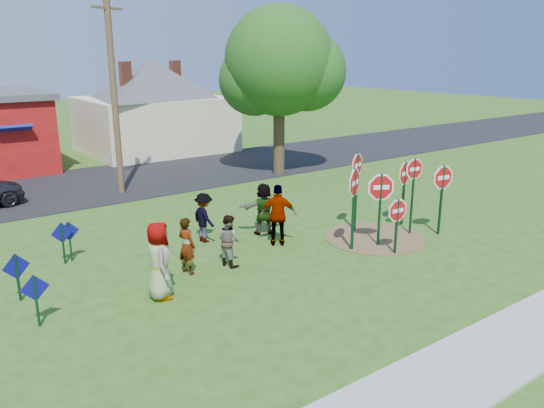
{
  "coord_description": "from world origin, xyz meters",
  "views": [
    {
      "loc": [
        -7.65,
        -12.09,
        5.75
      ],
      "look_at": [
        1.3,
        0.21,
        1.4
      ],
      "focal_mm": 35.0,
      "sensor_mm": 36.0,
      "label": 1
    }
  ],
  "objects": [
    {
      "name": "stop_sign_e",
      "position": [
        3.97,
        -2.32,
        1.22
      ],
      "size": [
        0.94,
        0.11,
        1.81
      ],
      "rotation": [
        0.0,
        0.0,
        -0.1
      ],
      "color": "#0E351B",
      "rests_on": "ground"
    },
    {
      "name": "stop_sign_g",
      "position": [
        3.16,
        -1.34,
        1.85
      ],
      "size": [
        1.05,
        0.51,
        2.68
      ],
      "rotation": [
        0.0,
        0.0,
        0.44
      ],
      "color": "#0E351B",
      "rests_on": "ground"
    },
    {
      "name": "stop_sign_f",
      "position": [
        6.5,
        -1.96,
        1.74
      ],
      "size": [
        1.05,
        0.2,
        2.45
      ],
      "rotation": [
        0.0,
        0.0,
        -0.17
      ],
      "color": "#0E351B",
      "rests_on": "ground"
    },
    {
      "name": "person_c",
      "position": [
        -0.46,
        -0.16,
        0.74
      ],
      "size": [
        0.7,
        0.82,
        1.47
      ],
      "primitive_type": "imported",
      "rotation": [
        0.0,
        0.0,
        1.79
      ],
      "color": "brown",
      "rests_on": "ground"
    },
    {
      "name": "person_e",
      "position": [
        1.63,
        0.32,
        0.96
      ],
      "size": [
        1.19,
        1.04,
        1.93
      ],
      "primitive_type": "imported",
      "rotation": [
        0.0,
        0.0,
        2.51
      ],
      "color": "#512B57",
      "rests_on": "ground"
    },
    {
      "name": "sidewalk",
      "position": [
        0.0,
        -7.2,
        0.04
      ],
      "size": [
        22.0,
        1.8,
        0.08
      ],
      "primitive_type": "cube",
      "color": "#9E9E99",
      "rests_on": "ground"
    },
    {
      "name": "blue_diamond_c",
      "position": [
        -4.17,
        2.65,
        0.76
      ],
      "size": [
        0.61,
        0.06,
        1.23
      ],
      "rotation": [
        0.0,
        0.0,
        0.07
      ],
      "color": "#0E351B",
      "rests_on": "ground"
    },
    {
      "name": "ground",
      "position": [
        0.0,
        0.0,
        0.0
      ],
      "size": [
        120.0,
        120.0,
        0.0
      ],
      "primitive_type": "plane",
      "color": "#255518",
      "rests_on": "ground"
    },
    {
      "name": "blue_diamond_d",
      "position": [
        -3.95,
        2.76,
        0.74
      ],
      "size": [
        0.58,
        0.05,
        1.19
      ],
      "rotation": [
        0.0,
        0.0,
        -0.0
      ],
      "color": "#0E351B",
      "rests_on": "ground"
    },
    {
      "name": "stop_sign_d",
      "position": [
        6.31,
        -0.57,
        1.67
      ],
      "size": [
        1.08,
        0.29,
        2.38
      ],
      "rotation": [
        0.0,
        0.0,
        0.25
      ],
      "color": "#0E351B",
      "rests_on": "ground"
    },
    {
      "name": "stop_sign_b",
      "position": [
        4.52,
        -0.08,
        2.01
      ],
      "size": [
        0.97,
        0.38,
        2.77
      ],
      "rotation": [
        0.0,
        0.0,
        0.36
      ],
      "color": "#0E351B",
      "rests_on": "ground"
    },
    {
      "name": "person_b",
      "position": [
        -1.66,
        0.01,
        0.79
      ],
      "size": [
        0.52,
        0.65,
        1.57
      ],
      "primitive_type": "imported",
      "rotation": [
        0.0,
        0.0,
        1.85
      ],
      "color": "#2E7773",
      "rests_on": "ground"
    },
    {
      "name": "utility_pole",
      "position": [
        -0.01,
        9.25,
        4.44
      ],
      "size": [
        1.95,
        0.9,
        8.45
      ],
      "rotation": [
        0.0,
        0.0,
        0.4
      ],
      "color": "#4C3823",
      "rests_on": "ground"
    },
    {
      "name": "person_a",
      "position": [
        -2.88,
        -0.94,
        0.96
      ],
      "size": [
        0.85,
        1.07,
        1.92
      ],
      "primitive_type": "imported",
      "rotation": [
        0.0,
        0.0,
        1.29
      ],
      "color": "#464A8E",
      "rests_on": "ground"
    },
    {
      "name": "dirt_patch",
      "position": [
        4.5,
        -1.0,
        0.01
      ],
      "size": [
        3.2,
        3.2,
        0.03
      ],
      "primitive_type": "cylinder",
      "color": "brown",
      "rests_on": "ground"
    },
    {
      "name": "cream_house",
      "position": [
        5.5,
        18.0,
        2.92
      ],
      "size": [
        9.4,
        9.4,
        6.5
      ],
      "color": "beige",
      "rests_on": "ground"
    },
    {
      "name": "stop_sign_c",
      "position": [
        5.74,
        -1.41,
        1.88
      ],
      "size": [
        0.92,
        0.15,
        2.65
      ],
      "rotation": [
        0.0,
        0.0,
        -0.14
      ],
      "color": "#0E351B",
      "rests_on": "ground"
    },
    {
      "name": "road",
      "position": [
        0.0,
        11.5,
        0.02
      ],
      "size": [
        120.0,
        7.5,
        0.04
      ],
      "primitive_type": "cube",
      "color": "black",
      "rests_on": "ground"
    },
    {
      "name": "blue_diamond_b",
      "position": [
        -5.7,
        0.9,
        0.74
      ],
      "size": [
        0.65,
        0.14,
        1.21
      ],
      "rotation": [
        0.0,
        0.0,
        0.18
      ],
      "color": "#0E351B",
      "rests_on": "ground"
    },
    {
      "name": "person_d",
      "position": [
        -0.07,
        1.95,
        0.79
      ],
      "size": [
        0.65,
        1.05,
        1.57
      ],
      "primitive_type": "imported",
      "rotation": [
        0.0,
        0.0,
        1.63
      ],
      "color": "#38373E",
      "rests_on": "ground"
    },
    {
      "name": "person_f",
      "position": [
        1.88,
        1.46,
        0.86
      ],
      "size": [
        1.67,
        1.04,
        1.72
      ],
      "primitive_type": "imported",
      "rotation": [
        0.0,
        0.0,
        2.78
      ],
      "color": "#265935",
      "rests_on": "ground"
    },
    {
      "name": "stop_sign_a",
      "position": [
        4.07,
        -1.55,
        1.67
      ],
      "size": [
        1.0,
        0.54,
        2.43
      ],
      "rotation": [
        0.0,
        0.0,
        -0.49
      ],
      "color": "#0E351B",
      "rests_on": "ground"
    },
    {
      "name": "blue_diamond_a",
      "position": [
        -5.64,
        -0.68,
        0.75
      ],
      "size": [
        0.61,
        0.06,
        1.21
      ],
      "rotation": [
        0.0,
        0.0,
        -0.0
      ],
      "color": "#0E351B",
      "rests_on": "ground"
    },
    {
      "name": "leafy_tree",
      "position": [
        7.74,
        8.3,
        5.11
      ],
      "size": [
        5.58,
        5.09,
        7.93
      ],
      "color": "#382819",
      "rests_on": "ground"
    }
  ]
}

